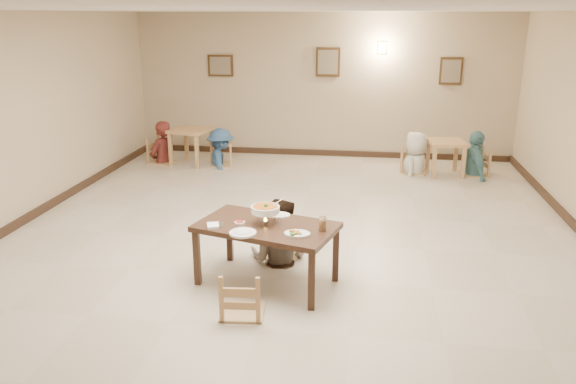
% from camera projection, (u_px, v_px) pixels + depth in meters
% --- Properties ---
extents(floor, '(10.00, 10.00, 0.00)m').
position_uv_depth(floor, '(290.00, 242.00, 7.58)').
color(floor, beige).
rests_on(floor, ground).
extents(ceiling, '(10.00, 10.00, 0.00)m').
position_uv_depth(ceiling, '(290.00, 9.00, 6.68)').
color(ceiling, silver).
rests_on(ceiling, wall_back).
extents(wall_back, '(10.00, 0.00, 10.00)m').
position_uv_depth(wall_back, '(323.00, 86.00, 11.85)').
color(wall_back, '#C2AC8F').
rests_on(wall_back, floor).
extents(wall_front, '(10.00, 0.00, 10.00)m').
position_uv_depth(wall_front, '(129.00, 364.00, 2.41)').
color(wall_front, '#C2AC8F').
rests_on(wall_front, floor).
extents(wall_left, '(0.00, 10.00, 10.00)m').
position_uv_depth(wall_left, '(1.00, 125.00, 7.68)').
color(wall_left, '#C2AC8F').
rests_on(wall_left, floor).
extents(baseboard_back, '(8.00, 0.06, 0.12)m').
position_uv_depth(baseboard_back, '(322.00, 153.00, 12.26)').
color(baseboard_back, '#312116').
rests_on(baseboard_back, floor).
extents(baseboard_left, '(0.06, 10.00, 0.12)m').
position_uv_depth(baseboard_left, '(18.00, 223.00, 8.11)').
color(baseboard_left, '#312116').
rests_on(baseboard_left, floor).
extents(picture_a, '(0.55, 0.04, 0.45)m').
position_uv_depth(picture_a, '(220.00, 66.00, 11.99)').
color(picture_a, '#3C2714').
rests_on(picture_a, wall_back).
extents(picture_b, '(0.50, 0.04, 0.60)m').
position_uv_depth(picture_b, '(328.00, 62.00, 11.65)').
color(picture_b, '#3C2714').
rests_on(picture_b, wall_back).
extents(picture_c, '(0.45, 0.04, 0.55)m').
position_uv_depth(picture_c, '(451.00, 71.00, 11.35)').
color(picture_c, '#3C2714').
rests_on(picture_c, wall_back).
extents(wall_sconce, '(0.16, 0.05, 0.22)m').
position_uv_depth(wall_sconce, '(382.00, 48.00, 11.41)').
color(wall_sconce, '#FFD88C').
rests_on(wall_sconce, wall_back).
extents(main_table, '(1.69, 1.24, 0.71)m').
position_uv_depth(main_table, '(267.00, 231.00, 6.26)').
color(main_table, '#3C2417').
rests_on(main_table, floor).
extents(chair_far, '(0.42, 0.42, 0.89)m').
position_uv_depth(chair_far, '(283.00, 224.00, 7.02)').
color(chair_far, tan).
rests_on(chair_far, floor).
extents(chair_near, '(0.44, 0.44, 0.94)m').
position_uv_depth(chair_near, '(242.00, 271.00, 5.65)').
color(chair_near, tan).
rests_on(chair_near, floor).
extents(main_diner, '(0.88, 0.74, 1.60)m').
position_uv_depth(main_diner, '(279.00, 199.00, 6.81)').
color(main_diner, gray).
rests_on(main_diner, floor).
extents(curry_warmer, '(0.36, 0.32, 0.29)m').
position_uv_depth(curry_warmer, '(265.00, 209.00, 6.21)').
color(curry_warmer, silver).
rests_on(curry_warmer, main_table).
extents(rice_plate_far, '(0.27, 0.27, 0.06)m').
position_uv_depth(rice_plate_far, '(279.00, 215.00, 6.50)').
color(rice_plate_far, white).
rests_on(rice_plate_far, main_table).
extents(rice_plate_near, '(0.29, 0.29, 0.07)m').
position_uv_depth(rice_plate_near, '(243.00, 233.00, 5.96)').
color(rice_plate_near, white).
rests_on(rice_plate_near, main_table).
extents(fried_plate, '(0.28, 0.28, 0.06)m').
position_uv_depth(fried_plate, '(297.00, 233.00, 5.93)').
color(fried_plate, white).
rests_on(fried_plate, main_table).
extents(chili_dish, '(0.12, 0.12, 0.02)m').
position_uv_depth(chili_dish, '(240.00, 222.00, 6.26)').
color(chili_dish, white).
rests_on(chili_dish, main_table).
extents(napkin_cutlery, '(0.20, 0.27, 0.03)m').
position_uv_depth(napkin_cutlery, '(213.00, 226.00, 6.16)').
color(napkin_cutlery, white).
rests_on(napkin_cutlery, main_table).
extents(drink_glass, '(0.08, 0.08, 0.16)m').
position_uv_depth(drink_glass, '(322.00, 224.00, 6.04)').
color(drink_glass, white).
rests_on(drink_glass, main_table).
extents(bg_table_left, '(0.88, 0.88, 0.73)m').
position_uv_depth(bg_table_left, '(191.00, 135.00, 11.41)').
color(bg_table_left, tan).
rests_on(bg_table_left, floor).
extents(bg_table_right, '(0.74, 0.74, 0.66)m').
position_uv_depth(bg_table_right, '(446.00, 148.00, 10.64)').
color(bg_table_right, tan).
rests_on(bg_table_right, floor).
extents(bg_chair_ll, '(0.46, 0.46, 0.99)m').
position_uv_depth(bg_chair_ll, '(161.00, 140.00, 11.50)').
color(bg_chair_ll, tan).
rests_on(bg_chair_ll, floor).
extents(bg_chair_lr, '(0.43, 0.43, 0.92)m').
position_uv_depth(bg_chair_lr, '(221.00, 143.00, 11.33)').
color(bg_chair_lr, tan).
rests_on(bg_chair_lr, floor).
extents(bg_chair_rl, '(0.47, 0.47, 1.01)m').
position_uv_depth(bg_chair_rl, '(416.00, 147.00, 10.79)').
color(bg_chair_rl, tan).
rests_on(bg_chair_rl, floor).
extents(bg_chair_rr, '(0.46, 0.46, 0.99)m').
position_uv_depth(bg_chair_rr, '(476.00, 150.00, 10.62)').
color(bg_chair_rr, tan).
rests_on(bg_chair_rr, floor).
extents(bg_diner_a, '(0.62, 0.75, 1.75)m').
position_uv_depth(bg_diner_a, '(160.00, 121.00, 11.38)').
color(bg_diner_a, '#59201D').
rests_on(bg_diner_a, floor).
extents(bg_diner_b, '(0.90, 1.13, 1.52)m').
position_uv_depth(bg_diner_b, '(220.00, 128.00, 11.24)').
color(bg_diner_b, '#386194').
rests_on(bg_diner_b, floor).
extents(bg_diner_c, '(0.74, 0.91, 1.61)m').
position_uv_depth(bg_diner_c, '(417.00, 132.00, 10.70)').
color(bg_diner_c, silver).
rests_on(bg_diner_c, floor).
extents(bg_diner_d, '(0.61, 1.07, 1.72)m').
position_uv_depth(bg_diner_d, '(478.00, 131.00, 10.51)').
color(bg_diner_d, '#58929B').
rests_on(bg_diner_d, floor).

